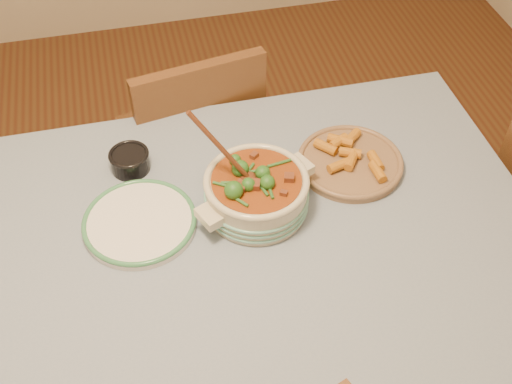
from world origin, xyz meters
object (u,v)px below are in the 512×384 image
dining_table (214,270)px  fried_plate (350,161)px  white_plate (140,222)px  stew_casserole (256,190)px  chair_far (195,142)px  condiment_bowl (130,160)px

dining_table → fried_plate: 0.48m
white_plate → fried_plate: 0.59m
stew_casserole → chair_far: bearing=98.6°
fried_plate → chair_far: 0.65m
condiment_bowl → stew_casserole: bearing=-36.2°
fried_plate → chair_far: (-0.37, 0.47, -0.27)m
condiment_bowl → chair_far: size_ratio=0.14×
condiment_bowl → fried_plate: size_ratio=0.38×
stew_casserole → condiment_bowl: stew_casserole is taller
dining_table → chair_far: chair_far is taller
chair_far → stew_casserole: bearing=88.4°
dining_table → white_plate: (-0.16, 0.11, 0.10)m
stew_casserole → fried_plate: stew_casserole is taller
stew_casserole → white_plate: (-0.30, 0.01, -0.05)m
dining_table → fried_plate: (0.42, 0.19, 0.11)m
condiment_bowl → fried_plate: (0.59, -0.13, -0.01)m
condiment_bowl → chair_far: 0.49m
stew_casserole → condiment_bowl: size_ratio=2.76×
white_plate → condiment_bowl: 0.21m
fried_plate → condiment_bowl: bearing=167.5°
dining_table → condiment_bowl: bearing=117.0°
white_plate → chair_far: 0.65m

